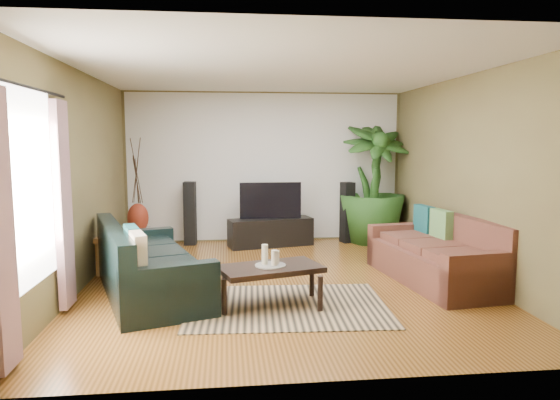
{
  "coord_description": "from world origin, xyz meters",
  "views": [
    {
      "loc": [
        -0.71,
        -6.31,
        1.83
      ],
      "look_at": [
        0.0,
        0.2,
        1.05
      ],
      "focal_mm": 32.0,
      "sensor_mm": 36.0,
      "label": 1
    }
  ],
  "objects": [
    {
      "name": "floor",
      "position": [
        0.0,
        0.0,
        0.0
      ],
      "size": [
        5.5,
        5.5,
        0.0
      ],
      "primitive_type": "plane",
      "color": "#955D26",
      "rests_on": "ground"
    },
    {
      "name": "ceiling",
      "position": [
        0.0,
        0.0,
        2.7
      ],
      "size": [
        5.5,
        5.5,
        0.0
      ],
      "primitive_type": "plane",
      "rotation": [
        3.14,
        0.0,
        0.0
      ],
      "color": "white",
      "rests_on": "ground"
    },
    {
      "name": "wall_back",
      "position": [
        0.0,
        2.75,
        1.35
      ],
      "size": [
        5.0,
        0.0,
        5.0
      ],
      "primitive_type": "plane",
      "rotation": [
        1.57,
        0.0,
        0.0
      ],
      "color": "brown",
      "rests_on": "ground"
    },
    {
      "name": "wall_front",
      "position": [
        0.0,
        -2.75,
        1.35
      ],
      "size": [
        5.0,
        0.0,
        5.0
      ],
      "primitive_type": "plane",
      "rotation": [
        -1.57,
        0.0,
        0.0
      ],
      "color": "brown",
      "rests_on": "ground"
    },
    {
      "name": "wall_left",
      "position": [
        -2.5,
        0.0,
        1.35
      ],
      "size": [
        0.0,
        5.5,
        5.5
      ],
      "primitive_type": "plane",
      "rotation": [
        1.57,
        0.0,
        1.57
      ],
      "color": "brown",
      "rests_on": "ground"
    },
    {
      "name": "wall_right",
      "position": [
        2.5,
        0.0,
        1.35
      ],
      "size": [
        0.0,
        5.5,
        5.5
      ],
      "primitive_type": "plane",
      "rotation": [
        1.57,
        0.0,
        -1.57
      ],
      "color": "brown",
      "rests_on": "ground"
    },
    {
      "name": "backwall_panel",
      "position": [
        0.0,
        2.74,
        1.35
      ],
      "size": [
        4.9,
        0.0,
        4.9
      ],
      "primitive_type": "plane",
      "rotation": [
        1.57,
        0.0,
        0.0
      ],
      "color": "white",
      "rests_on": "ground"
    },
    {
      "name": "window_pane",
      "position": [
        -2.48,
        -1.6,
        1.4
      ],
      "size": [
        0.0,
        1.8,
        1.8
      ],
      "primitive_type": "plane",
      "rotation": [
        1.57,
        0.0,
        1.57
      ],
      "color": "white",
      "rests_on": "ground"
    },
    {
      "name": "curtain_near",
      "position": [
        -2.43,
        -2.35,
        1.15
      ],
      "size": [
        0.08,
        0.35,
        2.2
      ],
      "primitive_type": "cube",
      "color": "gray",
      "rests_on": "ground"
    },
    {
      "name": "curtain_far",
      "position": [
        -2.43,
        -0.85,
        1.15
      ],
      "size": [
        0.08,
        0.35,
        2.2
      ],
      "primitive_type": "cube",
      "color": "gray",
      "rests_on": "ground"
    },
    {
      "name": "curtain_rod",
      "position": [
        -2.43,
        -1.6,
        2.3
      ],
      "size": [
        0.03,
        1.9,
        0.03
      ],
      "primitive_type": "cylinder",
      "rotation": [
        1.57,
        0.0,
        0.0
      ],
      "color": "black",
      "rests_on": "ground"
    },
    {
      "name": "sofa_left",
      "position": [
        -1.62,
        -0.34,
        0.42
      ],
      "size": [
        1.69,
        2.54,
        0.85
      ],
      "primitive_type": "cube",
      "rotation": [
        0.0,
        0.0,
        1.89
      ],
      "color": "black",
      "rests_on": "floor"
    },
    {
      "name": "sofa_right",
      "position": [
        1.99,
        -0.2,
        0.42
      ],
      "size": [
        1.23,
        2.24,
        0.85
      ],
      "primitive_type": "cube",
      "rotation": [
        0.0,
        0.0,
        -1.44
      ],
      "color": "brown",
      "rests_on": "floor"
    },
    {
      "name": "area_rug",
      "position": [
        -0.05,
        -0.98,
        0.01
      ],
      "size": [
        2.28,
        1.67,
        0.01
      ],
      "primitive_type": "cube",
      "rotation": [
        0.0,
        0.0,
        -0.05
      ],
      "color": "tan",
      "rests_on": "floor"
    },
    {
      "name": "coffee_table",
      "position": [
        -0.23,
        -0.94,
        0.23
      ],
      "size": [
        1.23,
        0.89,
        0.45
      ],
      "primitive_type": "cube",
      "rotation": [
        0.0,
        0.0,
        0.29
      ],
      "color": "black",
      "rests_on": "floor"
    },
    {
      "name": "candle_tray",
      "position": [
        -0.23,
        -0.94,
        0.46
      ],
      "size": [
        0.34,
        0.34,
        0.02
      ],
      "primitive_type": "cylinder",
      "color": "gray",
      "rests_on": "coffee_table"
    },
    {
      "name": "candle_tall",
      "position": [
        -0.29,
        -0.91,
        0.58
      ],
      "size": [
        0.07,
        0.07,
        0.22
      ],
      "primitive_type": "cylinder",
      "color": "beige",
      "rests_on": "candle_tray"
    },
    {
      "name": "candle_mid",
      "position": [
        -0.19,
        -0.98,
        0.55
      ],
      "size": [
        0.07,
        0.07,
        0.17
      ],
      "primitive_type": "cylinder",
      "color": "beige",
      "rests_on": "candle_tray"
    },
    {
      "name": "candle_short",
      "position": [
        -0.16,
        -0.88,
        0.54
      ],
      "size": [
        0.07,
        0.07,
        0.14
      ],
      "primitive_type": "cylinder",
      "color": "beige",
      "rests_on": "candle_tray"
    },
    {
      "name": "tv_stand",
      "position": [
        0.06,
        2.22,
        0.24
      ],
      "size": [
        1.51,
        0.75,
        0.48
      ],
      "primitive_type": "cube",
      "rotation": [
        0.0,
        0.0,
        0.22
      ],
      "color": "black",
      "rests_on": "floor"
    },
    {
      "name": "television",
      "position": [
        0.06,
        2.24,
        0.8
      ],
      "size": [
        1.07,
        0.06,
        0.63
      ],
      "primitive_type": "cube",
      "color": "black",
      "rests_on": "tv_stand"
    },
    {
      "name": "speaker_left",
      "position": [
        -1.35,
        2.5,
        0.56
      ],
      "size": [
        0.22,
        0.24,
        1.11
      ],
      "primitive_type": "cube",
      "rotation": [
        0.0,
        0.0,
        -0.09
      ],
      "color": "black",
      "rests_on": "floor"
    },
    {
      "name": "speaker_right",
      "position": [
        1.46,
        2.39,
        0.55
      ],
      "size": [
        0.25,
        0.27,
        1.09
      ],
      "primitive_type": "cube",
      "rotation": [
        0.0,
        0.0,
        0.29
      ],
      "color": "black",
      "rests_on": "floor"
    },
    {
      "name": "potted_plant",
      "position": [
        1.92,
        2.36,
        1.07
      ],
      "size": [
        1.35,
        1.35,
        2.13
      ],
      "primitive_type": "imported",
      "rotation": [
        0.0,
        0.0,
        0.14
      ],
      "color": "#224F1A",
      "rests_on": "floor"
    },
    {
      "name": "plant_pot",
      "position": [
        1.92,
        2.36,
        0.15
      ],
      "size": [
        0.39,
        0.39,
        0.31
      ],
      "primitive_type": "cylinder",
      "color": "black",
      "rests_on": "floor"
    },
    {
      "name": "pedestal",
      "position": [
        -2.17,
        2.09,
        0.19
      ],
      "size": [
        0.41,
        0.41,
        0.38
      ],
      "primitive_type": "cube",
      "rotation": [
        0.0,
        0.0,
        0.09
      ],
      "color": "gray",
      "rests_on": "floor"
    },
    {
      "name": "vase",
      "position": [
        -2.17,
        2.09,
        0.55
      ],
      "size": [
        0.35,
        0.35,
        0.49
      ],
      "primitive_type": "ellipsoid",
      "color": "maroon",
      "rests_on": "pedestal"
    },
    {
      "name": "side_table",
      "position": [
        -2.25,
        0.73,
        0.26
      ],
      "size": [
        0.55,
        0.55,
        0.51
      ],
      "primitive_type": "cube",
      "rotation": [
        0.0,
        0.0,
        -0.16
      ],
      "color": "#966031",
      "rests_on": "floor"
    }
  ]
}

